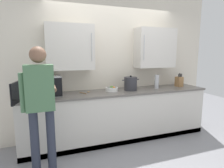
{
  "coord_description": "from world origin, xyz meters",
  "views": [
    {
      "loc": [
        -1.29,
        -2.3,
        1.63
      ],
      "look_at": [
        -0.15,
        0.85,
        1.08
      ],
      "focal_mm": 30.35,
      "sensor_mm": 36.0,
      "label": 1
    }
  ],
  "objects_px": {
    "thermos_flask": "(157,81)",
    "fruit_bowl": "(112,89)",
    "microwave_oven": "(41,87)",
    "knife_block": "(179,81)",
    "stock_pot": "(131,84)",
    "wooden_spoon": "(86,92)",
    "person_figure": "(40,102)"
  },
  "relations": [
    {
      "from": "microwave_oven",
      "to": "knife_block",
      "type": "distance_m",
      "value": 2.75
    },
    {
      "from": "stock_pot",
      "to": "wooden_spoon",
      "type": "xyz_separation_m",
      "value": [
        -0.85,
        0.04,
        -0.12
      ]
    },
    {
      "from": "microwave_oven",
      "to": "fruit_bowl",
      "type": "distance_m",
      "value": 1.24
    },
    {
      "from": "wooden_spoon",
      "to": "fruit_bowl",
      "type": "bearing_deg",
      "value": -0.87
    },
    {
      "from": "thermos_flask",
      "to": "stock_pot",
      "type": "bearing_deg",
      "value": -179.42
    },
    {
      "from": "stock_pot",
      "to": "fruit_bowl",
      "type": "xyz_separation_m",
      "value": [
        -0.37,
        0.04,
        -0.08
      ]
    },
    {
      "from": "stock_pot",
      "to": "knife_block",
      "type": "height_order",
      "value": "knife_block"
    },
    {
      "from": "knife_block",
      "to": "fruit_bowl",
      "type": "height_order",
      "value": "knife_block"
    },
    {
      "from": "microwave_oven",
      "to": "stock_pot",
      "type": "relative_size",
      "value": 2.2
    },
    {
      "from": "knife_block",
      "to": "fruit_bowl",
      "type": "xyz_separation_m",
      "value": [
        -1.52,
        0.0,
        -0.06
      ]
    },
    {
      "from": "microwave_oven",
      "to": "fruit_bowl",
      "type": "xyz_separation_m",
      "value": [
        1.23,
        0.01,
        -0.12
      ]
    },
    {
      "from": "thermos_flask",
      "to": "fruit_bowl",
      "type": "relative_size",
      "value": 1.18
    },
    {
      "from": "thermos_flask",
      "to": "wooden_spoon",
      "type": "distance_m",
      "value": 1.44
    },
    {
      "from": "thermos_flask",
      "to": "microwave_oven",
      "type": "bearing_deg",
      "value": 179.53
    },
    {
      "from": "microwave_oven",
      "to": "stock_pot",
      "type": "height_order",
      "value": "microwave_oven"
    },
    {
      "from": "stock_pot",
      "to": "knife_block",
      "type": "distance_m",
      "value": 1.15
    },
    {
      "from": "microwave_oven",
      "to": "fruit_bowl",
      "type": "height_order",
      "value": "microwave_oven"
    },
    {
      "from": "stock_pot",
      "to": "knife_block",
      "type": "xyz_separation_m",
      "value": [
        1.15,
        0.03,
        -0.02
      ]
    },
    {
      "from": "stock_pot",
      "to": "microwave_oven",
      "type": "bearing_deg",
      "value": 179.15
    },
    {
      "from": "microwave_oven",
      "to": "person_figure",
      "type": "distance_m",
      "value": 0.76
    },
    {
      "from": "wooden_spoon",
      "to": "person_figure",
      "type": "distance_m",
      "value": 1.08
    },
    {
      "from": "thermos_flask",
      "to": "knife_block",
      "type": "bearing_deg",
      "value": 2.73
    },
    {
      "from": "fruit_bowl",
      "to": "wooden_spoon",
      "type": "xyz_separation_m",
      "value": [
        -0.48,
        0.01,
        -0.03
      ]
    },
    {
      "from": "stock_pot",
      "to": "knife_block",
      "type": "bearing_deg",
      "value": 1.64
    },
    {
      "from": "wooden_spoon",
      "to": "person_figure",
      "type": "bearing_deg",
      "value": -134.03
    },
    {
      "from": "stock_pot",
      "to": "thermos_flask",
      "type": "relative_size",
      "value": 1.27
    },
    {
      "from": "stock_pot",
      "to": "fruit_bowl",
      "type": "distance_m",
      "value": 0.38
    },
    {
      "from": "wooden_spoon",
      "to": "thermos_flask",
      "type": "bearing_deg",
      "value": -1.49
    },
    {
      "from": "microwave_oven",
      "to": "stock_pot",
      "type": "bearing_deg",
      "value": -0.85
    },
    {
      "from": "knife_block",
      "to": "wooden_spoon",
      "type": "xyz_separation_m",
      "value": [
        -2.0,
        0.01,
        -0.09
      ]
    },
    {
      "from": "stock_pot",
      "to": "fruit_bowl",
      "type": "height_order",
      "value": "stock_pot"
    },
    {
      "from": "stock_pot",
      "to": "thermos_flask",
      "type": "height_order",
      "value": "stock_pot"
    }
  ]
}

